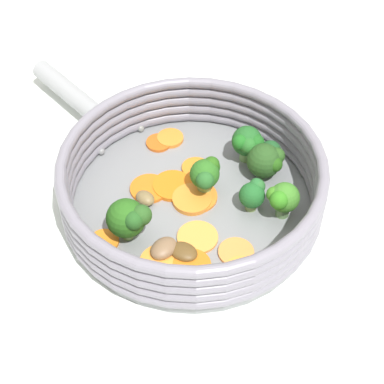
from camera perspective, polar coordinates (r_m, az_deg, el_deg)
name	(u,v)px	position (r m, az deg, el deg)	size (l,w,h in m)	color
ground_plane	(192,209)	(0.73, 0.00, -1.49)	(4.00, 4.00, 0.00)	white
skillet	(192,205)	(0.72, 0.00, -1.15)	(0.28, 0.28, 0.01)	gray
skillet_rim_wall	(192,181)	(0.69, 0.00, 0.96)	(0.29, 0.29, 0.06)	gray
skillet_handle	(77,98)	(0.84, -10.23, 8.20)	(0.03, 0.03, 0.17)	#999B9E
skillet_rivet_left	(141,128)	(0.80, -4.58, 5.66)	(0.01, 0.01, 0.01)	gray
skillet_rivet_right	(101,151)	(0.77, -8.08, 3.61)	(0.01, 0.01, 0.01)	gray
carrot_slice_0	(159,143)	(0.78, -2.99, 4.39)	(0.03, 0.03, 0.00)	#D65D1A
carrot_slice_1	(104,241)	(0.69, -7.82, -4.36)	(0.03, 0.03, 0.00)	orange
carrot_slice_2	(241,271)	(0.66, 4.41, -6.98)	(0.03, 0.03, 0.01)	orange
carrot_slice_3	(190,202)	(0.71, -0.21, -0.88)	(0.04, 0.04, 0.01)	orange
carrot_slice_4	(193,194)	(0.72, 0.09, -0.21)	(0.05, 0.05, 0.00)	orange
carrot_slice_5	(162,262)	(0.66, -2.70, -6.28)	(0.05, 0.05, 0.00)	#F89934
carrot_slice_6	(198,237)	(0.68, 0.50, -4.04)	(0.04, 0.04, 0.00)	#F89A3F
carrot_slice_7	(170,138)	(0.79, -1.95, 4.81)	(0.03, 0.03, 0.00)	orange
carrot_slice_8	(174,184)	(0.73, -1.57, 0.69)	(0.05, 0.05, 0.01)	orange
carrot_slice_9	(196,168)	(0.75, 0.34, 2.16)	(0.03, 0.03, 0.00)	orange
carrot_slice_10	(192,265)	(0.66, -0.01, -6.53)	(0.04, 0.04, 0.00)	orange
carrot_slice_11	(236,252)	(0.67, 3.94, -5.38)	(0.04, 0.04, 0.00)	#F38C3F
carrot_slice_12	(149,189)	(0.73, -3.84, 0.31)	(0.04, 0.04, 0.00)	orange
broccoli_floret_0	(247,142)	(0.74, 4.91, 4.44)	(0.04, 0.04, 0.05)	#6F9E53
broccoli_floret_1	(208,175)	(0.71, 1.44, 1.49)	(0.03, 0.04, 0.05)	#799A4F
broccoli_floret_2	(267,159)	(0.73, 6.66, 2.93)	(0.04, 0.05, 0.04)	#5D8753
broccoli_floret_3	(282,198)	(0.69, 8.01, -0.55)	(0.03, 0.04, 0.04)	#628750
broccoli_floret_4	(128,218)	(0.66, -5.68, -2.34)	(0.05, 0.04, 0.05)	#73954F
broccoli_floret_5	(253,193)	(0.70, 5.47, -0.11)	(0.03, 0.03, 0.04)	olive
mushroom_piece_0	(164,248)	(0.67, -2.54, -5.02)	(0.03, 0.02, 0.01)	#836345
mushroom_piece_1	(183,252)	(0.67, -0.76, -5.32)	(0.03, 0.02, 0.01)	brown
mushroom_piece_2	(145,198)	(0.71, -4.18, -0.55)	(0.02, 0.02, 0.01)	olive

